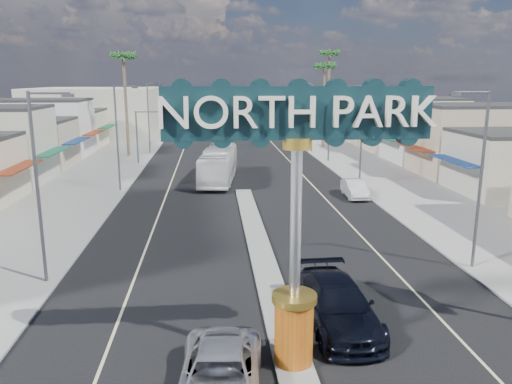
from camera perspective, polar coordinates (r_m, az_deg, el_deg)
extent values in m
plane|color=gray|center=(44.17, -1.58, 0.37)|extent=(160.00, 160.00, 0.00)
cube|color=black|center=(44.17, -1.58, 0.38)|extent=(20.00, 120.00, 0.01)
cube|color=gray|center=(28.77, 0.40, -6.33)|extent=(1.30, 30.00, 0.16)
cube|color=gray|center=(45.53, -19.46, 0.09)|extent=(8.00, 120.00, 0.12)
cube|color=gray|center=(47.10, 15.68, 0.76)|extent=(8.00, 120.00, 0.12)
cube|color=beige|center=(60.35, -25.93, 5.34)|extent=(12.00, 42.00, 6.00)
cube|color=#B7B29E|center=(62.39, 20.31, 6.04)|extent=(12.00, 42.00, 6.00)
cube|color=#B7B29E|center=(90.33, -17.68, 8.73)|extent=(20.00, 20.00, 8.00)
cube|color=beige|center=(91.59, 10.65, 9.16)|extent=(20.00, 20.00, 8.00)
cylinder|color=red|center=(17.37, 4.33, -15.62)|extent=(1.30, 1.30, 2.20)
cylinder|color=gold|center=(16.82, 4.40, -11.95)|extent=(1.50, 1.50, 0.25)
cylinder|color=#B7B7BC|center=(15.93, 4.56, -3.67)|extent=(0.36, 0.36, 4.80)
cylinder|color=gold|center=(15.40, 4.73, 5.55)|extent=(0.90, 0.90, 0.35)
cube|color=black|center=(15.31, 4.79, 8.99)|extent=(8.20, 0.50, 1.60)
cylinder|color=#47474C|center=(58.03, -13.44, 6.03)|extent=(0.18, 0.18, 6.00)
cylinder|color=#47474C|center=(57.47, -11.10, 8.98)|extent=(5.00, 0.12, 0.12)
cube|color=black|center=(57.33, -9.07, 8.55)|extent=(0.32, 0.32, 1.00)
sphere|color=red|center=(57.13, -9.09, 8.86)|extent=(0.22, 0.22, 0.22)
cylinder|color=#47474C|center=(59.01, 8.33, 6.35)|extent=(0.18, 0.18, 6.00)
cylinder|color=#47474C|center=(58.23, 6.00, 9.20)|extent=(5.00, 0.12, 0.12)
cube|color=black|center=(57.92, 4.02, 8.72)|extent=(0.32, 0.32, 1.00)
sphere|color=red|center=(57.72, 4.05, 9.02)|extent=(0.22, 0.22, 0.22)
cylinder|color=#47474C|center=(24.91, -23.68, 0.10)|extent=(0.16, 0.16, 9.00)
cylinder|color=#47474C|center=(24.13, -22.57, 10.39)|extent=(1.80, 0.10, 0.10)
cube|color=#47474C|center=(23.91, -20.69, 10.29)|extent=(0.50, 0.22, 0.15)
cylinder|color=#47474C|center=(44.07, -15.58, 5.82)|extent=(0.16, 0.16, 9.00)
cylinder|color=#47474C|center=(43.64, -14.75, 11.60)|extent=(1.80, 0.10, 0.10)
cube|color=#47474C|center=(43.51, -13.68, 11.52)|extent=(0.50, 0.22, 0.15)
cylinder|color=#47474C|center=(65.73, -12.18, 8.16)|extent=(0.16, 0.16, 9.00)
cylinder|color=#47474C|center=(65.44, -11.57, 12.03)|extent=(1.80, 0.10, 0.10)
cube|color=#47474C|center=(65.36, -10.85, 11.97)|extent=(0.50, 0.22, 0.15)
cylinder|color=#47474C|center=(27.04, 24.27, 0.98)|extent=(0.16, 0.16, 9.00)
cylinder|color=#47474C|center=(26.14, 23.42, 10.43)|extent=(1.80, 0.10, 0.10)
cube|color=#47474C|center=(25.77, 21.81, 10.33)|extent=(0.50, 0.22, 0.15)
cylinder|color=#47474C|center=(45.31, 11.96, 6.19)|extent=(0.16, 0.16, 9.00)
cylinder|color=#47474C|center=(44.78, 11.10, 11.80)|extent=(1.80, 0.10, 0.10)
cube|color=#47474C|center=(44.57, 10.09, 11.71)|extent=(0.50, 0.22, 0.15)
cylinder|color=#47474C|center=(66.57, 6.44, 8.42)|extent=(0.16, 0.16, 9.00)
cylinder|color=#47474C|center=(66.21, 5.76, 12.23)|extent=(1.80, 0.10, 0.10)
cube|color=#47474C|center=(66.06, 5.06, 12.16)|extent=(0.50, 0.22, 0.15)
cylinder|color=brown|center=(64.00, -14.62, 9.27)|extent=(0.36, 0.36, 12.00)
cylinder|color=brown|center=(70.91, 7.74, 9.46)|extent=(0.36, 0.36, 11.00)
cylinder|color=brown|center=(77.15, 8.25, 10.46)|extent=(0.36, 0.36, 13.00)
imported|color=silver|center=(16.00, -4.17, -20.41)|extent=(2.97, 5.68, 1.53)
imported|color=black|center=(20.28, 9.33, -12.56)|extent=(2.67, 6.17, 1.77)
imported|color=silver|center=(41.67, 11.21, 0.38)|extent=(1.71, 4.43, 1.44)
imported|color=white|center=(47.33, -4.29, 3.15)|extent=(3.98, 11.69, 3.19)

